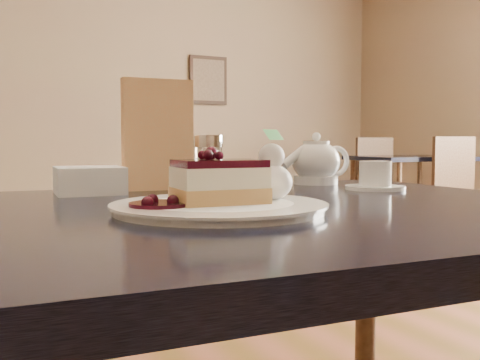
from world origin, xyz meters
name	(u,v)px	position (x,y,z in m)	size (l,w,h in m)	color
main_table	(207,261)	(-0.22, -0.05, 0.70)	(1.28, 0.88, 0.78)	black
dessert_plate	(219,208)	(-0.22, -0.10, 0.79)	(0.30, 0.30, 0.01)	white
cheesecake_slice	(219,182)	(-0.22, -0.10, 0.83)	(0.13, 0.09, 0.06)	tan
whipped_cream	(271,182)	(-0.14, -0.09, 0.82)	(0.06, 0.06, 0.06)	white
berry_sauce	(159,205)	(-0.31, -0.10, 0.80)	(0.08, 0.08, 0.01)	black
tea_set	(327,166)	(0.19, 0.24, 0.83)	(0.20, 0.30, 0.11)	white
menu_card	(158,135)	(-0.20, 0.28, 0.90)	(0.15, 0.03, 0.23)	beige
sugar_shaker	(208,161)	(-0.09, 0.28, 0.84)	(0.06, 0.06, 0.11)	white
napkin_stack	(89,180)	(-0.35, 0.26, 0.81)	(0.13, 0.13, 0.05)	white
bg_table_far_right	(409,228)	(3.08, 3.06, 0.07)	(1.08, 1.84, 1.22)	black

